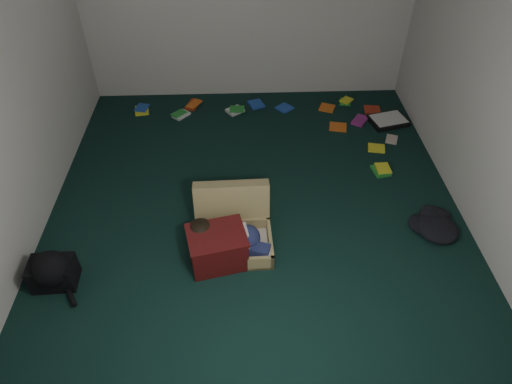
{
  "coord_description": "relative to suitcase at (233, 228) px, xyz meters",
  "views": [
    {
      "loc": [
        -0.13,
        -3.24,
        3.13
      ],
      "look_at": [
        0.0,
        -0.15,
        0.35
      ],
      "focal_mm": 32.0,
      "sensor_mm": 36.0,
      "label": 1
    }
  ],
  "objects": [
    {
      "name": "person",
      "position": [
        -0.04,
        -0.17,
        0.04
      ],
      "size": [
        0.74,
        0.35,
        0.31
      ],
      "rotation": [
        0.0,
        0.0,
        0.02
      ],
      "color": "silver",
      "rests_on": "suitcase"
    },
    {
      "name": "wall_right",
      "position": [
        2.22,
        0.4,
        1.15
      ],
      "size": [
        0.0,
        4.5,
        4.5
      ],
      "primitive_type": "plane",
      "rotation": [
        1.57,
        0.0,
        -1.57
      ],
      "color": "silver",
      "rests_on": "ground"
    },
    {
      "name": "clothing_pile",
      "position": [
        1.92,
        0.09,
        -0.08
      ],
      "size": [
        0.48,
        0.41,
        0.14
      ],
      "primitive_type": null,
      "rotation": [
        0.0,
        0.0,
        0.15
      ],
      "color": "black",
      "rests_on": "floor"
    },
    {
      "name": "backpack",
      "position": [
        -1.48,
        -0.43,
        -0.02
      ],
      "size": [
        0.46,
        0.37,
        0.27
      ],
      "primitive_type": null,
      "rotation": [
        0.0,
        0.0,
        0.03
      ],
      "color": "black",
      "rests_on": "floor"
    },
    {
      "name": "paper_tray",
      "position": [
        1.92,
        1.86,
        -0.12
      ],
      "size": [
        0.51,
        0.43,
        0.06
      ],
      "rotation": [
        0.0,
        0.0,
        0.25
      ],
      "color": "black",
      "rests_on": "floor"
    },
    {
      "name": "floor",
      "position": [
        0.22,
        0.4,
        -0.15
      ],
      "size": [
        4.5,
        4.5,
        0.0
      ],
      "primitive_type": "plane",
      "color": "black",
      "rests_on": "ground"
    },
    {
      "name": "book_scatter",
      "position": [
        0.79,
        1.97,
        -0.14
      ],
      "size": [
        3.22,
        1.69,
        0.02
      ],
      "color": "yellow",
      "rests_on": "floor"
    },
    {
      "name": "suitcase",
      "position": [
        0.0,
        0.0,
        0.0
      ],
      "size": [
        0.7,
        0.68,
        0.5
      ],
      "rotation": [
        0.0,
        0.0,
        0.02
      ],
      "color": "tan",
      "rests_on": "floor"
    },
    {
      "name": "maroon_bin",
      "position": [
        -0.13,
        -0.25,
        0.02
      ],
      "size": [
        0.56,
        0.48,
        0.33
      ],
      "rotation": [
        0.0,
        0.0,
        0.22
      ],
      "color": "#4B0F0F",
      "rests_on": "floor"
    },
    {
      "name": "wall_left",
      "position": [
        -1.78,
        0.4,
        1.15
      ],
      "size": [
        0.0,
        4.5,
        4.5
      ],
      "primitive_type": "plane",
      "rotation": [
        1.57,
        0.0,
        1.57
      ],
      "color": "silver",
      "rests_on": "ground"
    },
    {
      "name": "wall_front",
      "position": [
        0.22,
        -1.85,
        1.15
      ],
      "size": [
        4.5,
        0.0,
        4.5
      ],
      "primitive_type": "plane",
      "rotation": [
        -1.57,
        0.0,
        0.0
      ],
      "color": "silver",
      "rests_on": "ground"
    }
  ]
}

